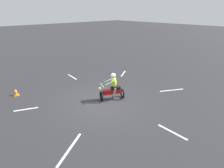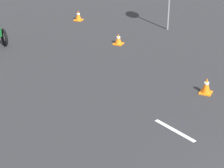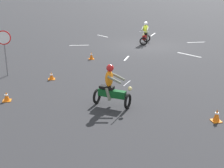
{
  "view_description": "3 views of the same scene",
  "coord_description": "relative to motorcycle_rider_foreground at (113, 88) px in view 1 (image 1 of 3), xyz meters",
  "views": [
    {
      "loc": [
        -6.94,
        5.7,
        4.99
      ],
      "look_at": [
        -0.13,
        -0.64,
        1.0
      ],
      "focal_mm": 28.0,
      "sensor_mm": 36.0,
      "label": 1
    },
    {
      "loc": [
        -6.12,
        1.16,
        5.35
      ],
      "look_at": [
        2.12,
        5.13,
        0.9
      ],
      "focal_mm": 70.0,
      "sensor_mm": 36.0,
      "label": 2
    },
    {
      "loc": [
        6.25,
        21.92,
        4.7
      ],
      "look_at": [
        4.37,
        10.9,
        0.9
      ],
      "focal_mm": 50.0,
      "sensor_mm": 36.0,
      "label": 3
    }
  ],
  "objects": [
    {
      "name": "lane_stripe_sw",
      "position": [
        -1.78,
        -3.78,
        -0.72
      ],
      "size": [
        0.96,
        1.56,
        0.01
      ],
      "primitive_type": "cube",
      "rotation": [
        0.0,
        0.0,
        5.76
      ],
      "color": "silver",
      "rests_on": "ground"
    },
    {
      "name": "lane_stripe_w",
      "position": [
        -4.04,
        0.17,
        -0.72
      ],
      "size": [
        1.41,
        0.11,
        0.01
      ],
      "primitive_type": "cube",
      "rotation": [
        0.0,
        0.0,
        4.7
      ],
      "color": "silver",
      "rests_on": "ground"
    },
    {
      "name": "ground_plane",
      "position": [
        0.14,
        0.67,
        -0.73
      ],
      "size": [
        120.0,
        120.0,
        0.0
      ],
      "primitive_type": "plane",
      "color": "#28282B"
    },
    {
      "name": "traffic_cone_near_right",
      "position": [
        4.51,
        4.09,
        -0.51
      ],
      "size": [
        0.32,
        0.32,
        0.45
      ],
      "color": "orange",
      "rests_on": "ground"
    },
    {
      "name": "lane_stripe_nw",
      "position": [
        -1.84,
        4.01,
        -0.72
      ],
      "size": [
        1.03,
        1.63,
        0.01
      ],
      "primitive_type": "cube",
      "rotation": [
        0.0,
        0.0,
        3.68
      ],
      "color": "silver",
      "rests_on": "ground"
    },
    {
      "name": "lane_stripe_se",
      "position": [
        2.71,
        -3.78,
        -0.72
      ],
      "size": [
        0.8,
        1.3,
        0.01
      ],
      "primitive_type": "cube",
      "rotation": [
        0.0,
        0.0,
        6.8
      ],
      "color": "silver",
      "rests_on": "ground"
    },
    {
      "name": "lane_stripe_e",
      "position": [
        4.97,
        -0.21,
        -0.72
      ],
      "size": [
        1.43,
        0.21,
        0.01
      ],
      "primitive_type": "cube",
      "rotation": [
        0.0,
        0.0,
        1.49
      ],
      "color": "silver",
      "rests_on": "ground"
    },
    {
      "name": "lane_stripe_ne",
      "position": [
        2.35,
        4.24,
        -0.72
      ],
      "size": [
        0.6,
        1.14,
        0.01
      ],
      "primitive_type": "cube",
      "rotation": [
        0.0,
        0.0,
        2.71
      ],
      "color": "silver",
      "rests_on": "ground"
    },
    {
      "name": "motorcycle_rider_foreground",
      "position": [
        0.0,
        0.0,
        0.0
      ],
      "size": [
        1.15,
        1.53,
        1.66
      ],
      "rotation": [
        0.0,
        0.0,
        5.84
      ],
      "color": "black",
      "rests_on": "ground"
    }
  ]
}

